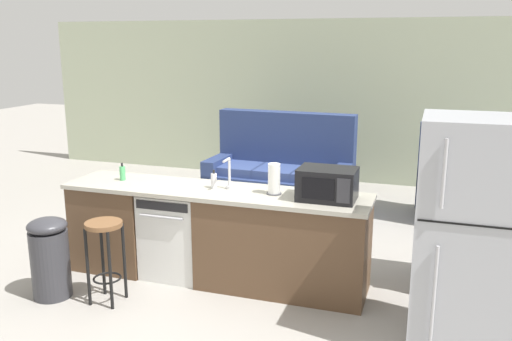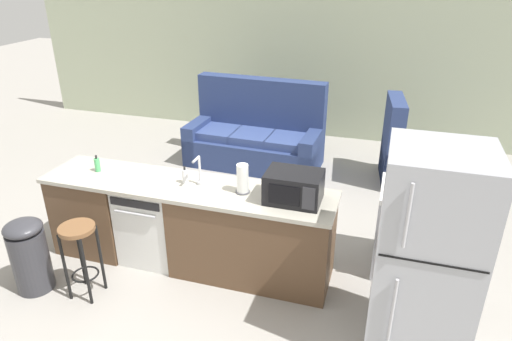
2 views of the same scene
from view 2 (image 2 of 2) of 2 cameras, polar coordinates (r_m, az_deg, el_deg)
ground_plane at (r=5.00m, az=-9.72°, el=-10.81°), size 24.00×24.00×0.00m
wall_back at (r=8.11m, az=5.04°, el=13.51°), size 10.00×0.06×2.60m
kitchen_counter at (r=4.67m, az=-7.43°, el=-7.21°), size 2.94×0.66×0.90m
dishwasher at (r=4.87m, az=-12.73°, el=-6.19°), size 0.58×0.61×0.84m
stove_range at (r=4.80m, az=19.34°, el=-7.16°), size 0.76×0.68×0.90m
refrigerator at (r=3.65m, az=20.45°, el=-10.36°), size 0.72×0.73×1.75m
microwave at (r=4.09m, az=4.75°, el=-2.05°), size 0.50×0.37×0.28m
sink_faucet at (r=4.40m, az=-7.12°, el=-0.24°), size 0.07×0.18×0.30m
paper_towel_roll at (r=4.23m, az=-1.69°, el=-1.07°), size 0.14×0.14×0.28m
soap_bottle at (r=4.48m, az=-8.86°, el=-0.71°), size 0.06×0.06×0.18m
dish_soap_bottle at (r=4.95m, az=-19.22°, el=0.69°), size 0.06×0.06×0.18m
kettle at (r=4.43m, az=18.20°, el=-1.86°), size 0.21×0.17×0.19m
bar_stool at (r=4.47m, az=-21.14°, el=-8.79°), size 0.32×0.32×0.74m
trash_bin at (r=4.83m, az=-26.48°, el=-9.39°), size 0.35×0.35×0.74m
couch at (r=7.02m, az=0.06°, el=4.10°), size 2.04×0.98×1.27m
armchair at (r=6.73m, az=18.08°, el=1.46°), size 0.89×0.94×1.20m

